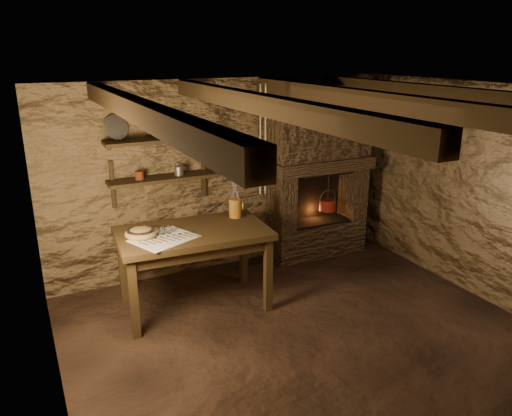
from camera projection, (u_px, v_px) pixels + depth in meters
name	position (u px, v px, depth m)	size (l,w,h in m)	color
floor	(306.00, 337.00, 4.95)	(4.50, 4.50, 0.00)	black
back_wall	(225.00, 176.00, 6.29)	(4.50, 0.04, 2.40)	brown
front_wall	(494.00, 329.00, 2.88)	(4.50, 0.04, 2.40)	brown
left_wall	(47.00, 270.00, 3.64)	(0.04, 4.00, 2.40)	brown
right_wall	(482.00, 194.00, 5.53)	(0.04, 4.00, 2.40)	brown
ceiling	(314.00, 90.00, 4.21)	(4.50, 4.00, 0.04)	black
beam_far_left	(138.00, 111.00, 3.61)	(0.14, 3.95, 0.16)	black
beam_mid_left	(261.00, 104.00, 4.03)	(0.14, 3.95, 0.16)	black
beam_mid_right	(361.00, 99.00, 4.45)	(0.14, 3.95, 0.16)	black
beam_far_right	(444.00, 94.00, 4.87)	(0.14, 3.95, 0.16)	black
shelf_lower	(163.00, 178.00, 5.77)	(1.25, 0.30, 0.04)	black
shelf_upper	(160.00, 140.00, 5.63)	(1.25, 0.30, 0.04)	black
hearth	(319.00, 167.00, 6.61)	(1.43, 0.51, 2.30)	#3D2C1E
work_table	(194.00, 266.00, 5.40)	(1.64, 1.01, 0.90)	#322211
linen_cloth	(164.00, 239.00, 5.03)	(0.59, 0.47, 0.01)	silver
pewter_cutlery_row	(165.00, 238.00, 5.01)	(0.49, 0.19, 0.01)	gray
drinking_glasses	(163.00, 231.00, 5.12)	(0.19, 0.06, 0.08)	silver
stoneware_jug	(235.00, 199.00, 5.62)	(0.17, 0.17, 0.49)	#AB6721
wooden_bowl	(141.00, 233.00, 5.07)	(0.33, 0.33, 0.12)	olive
iron_stockpot	(164.00, 130.00, 5.62)	(0.24, 0.24, 0.18)	#312E2C
tin_pan	(116.00, 127.00, 5.47)	(0.28, 0.28, 0.04)	#989993
small_kettle	(179.00, 171.00, 5.83)	(0.15, 0.11, 0.16)	#989993
rusty_tin	(139.00, 175.00, 5.63)	(0.10, 0.10, 0.10)	#571F11
red_pot	(327.00, 204.00, 6.78)	(0.26, 0.26, 0.54)	maroon
hanging_ropes	(263.00, 140.00, 5.32)	(0.08, 0.08, 1.20)	beige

